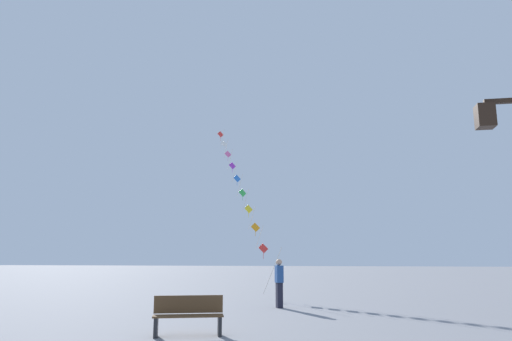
% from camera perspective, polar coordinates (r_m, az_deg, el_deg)
% --- Properties ---
extents(ground_plane, '(160.00, 160.00, 0.00)m').
position_cam_1_polar(ground_plane, '(22.03, 11.97, -14.99)').
color(ground_plane, gray).
extents(kite_train, '(6.13, 12.78, 10.68)m').
position_cam_1_polar(kite_train, '(26.38, -1.97, -1.96)').
color(kite_train, brown).
rests_on(kite_train, ground_plane).
extents(kite_flyer, '(0.38, 0.62, 1.71)m').
position_cam_1_polar(kite_flyer, '(17.24, 2.85, -13.46)').
color(kite_flyer, '#1E1E2D').
rests_on(kite_flyer, ground_plane).
extents(park_bench, '(1.66, 0.91, 0.89)m').
position_cam_1_polar(park_bench, '(11.33, -8.29, -17.17)').
color(park_bench, brown).
rests_on(park_bench, ground_plane).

